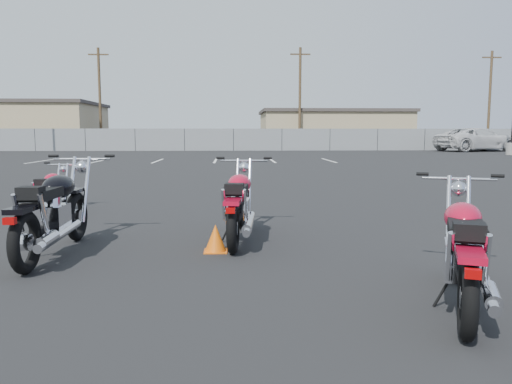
{
  "coord_description": "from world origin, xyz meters",
  "views": [
    {
      "loc": [
        -0.13,
        -6.21,
        1.46
      ],
      "look_at": [
        0.2,
        0.6,
        0.65
      ],
      "focal_mm": 35.0,
      "sensor_mm": 36.0,
      "label": 1
    }
  ],
  "objects_px": {
    "motorcycle_rear_red": "(464,251)",
    "white_van": "(477,133)",
    "motorcycle_front_red": "(51,192)",
    "motorcycle_third_red": "(239,204)",
    "motorcycle_second_black": "(54,212)"
  },
  "relations": [
    {
      "from": "motorcycle_rear_red",
      "to": "white_van",
      "type": "xyz_separation_m",
      "value": [
        17.53,
        34.92,
        0.98
      ]
    },
    {
      "from": "motorcycle_rear_red",
      "to": "white_van",
      "type": "bearing_deg",
      "value": 63.35
    },
    {
      "from": "motorcycle_rear_red",
      "to": "white_van",
      "type": "relative_size",
      "value": 0.28
    },
    {
      "from": "motorcycle_front_red",
      "to": "white_van",
      "type": "bearing_deg",
      "value": 52.88
    },
    {
      "from": "white_van",
      "to": "motorcycle_rear_red",
      "type": "bearing_deg",
      "value": 137.79
    },
    {
      "from": "motorcycle_front_red",
      "to": "motorcycle_third_red",
      "type": "distance_m",
      "value": 4.01
    },
    {
      "from": "motorcycle_third_red",
      "to": "white_van",
      "type": "height_order",
      "value": "white_van"
    },
    {
      "from": "motorcycle_second_black",
      "to": "white_van",
      "type": "distance_m",
      "value": 39.39
    },
    {
      "from": "motorcycle_rear_red",
      "to": "white_van",
      "type": "height_order",
      "value": "white_van"
    },
    {
      "from": "motorcycle_front_red",
      "to": "motorcycle_rear_red",
      "type": "height_order",
      "value": "motorcycle_rear_red"
    },
    {
      "from": "motorcycle_second_black",
      "to": "motorcycle_rear_red",
      "type": "xyz_separation_m",
      "value": [
        4.06,
        -1.98,
        -0.05
      ]
    },
    {
      "from": "motorcycle_second_black",
      "to": "motorcycle_third_red",
      "type": "relative_size",
      "value": 1.06
    },
    {
      "from": "motorcycle_second_black",
      "to": "motorcycle_front_red",
      "type": "bearing_deg",
      "value": 110.3
    },
    {
      "from": "motorcycle_front_red",
      "to": "motorcycle_third_red",
      "type": "height_order",
      "value": "motorcycle_third_red"
    },
    {
      "from": "motorcycle_rear_red",
      "to": "white_van",
      "type": "distance_m",
      "value": 39.08
    }
  ]
}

